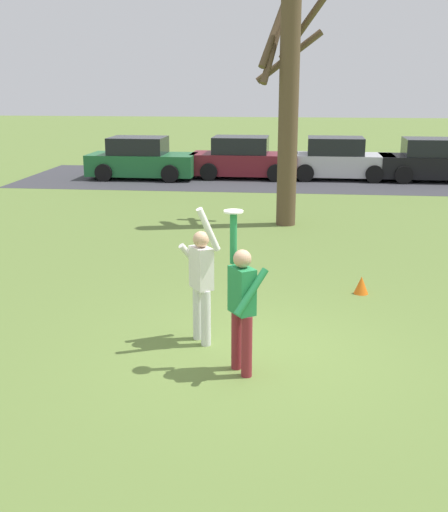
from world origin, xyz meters
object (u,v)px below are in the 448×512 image
parked_car_maroon (243,159)px  parked_car_black (434,162)px  person_catcher (242,301)px  frisbee_disc (234,211)px  parked_car_green (141,160)px  field_cone_orange (361,285)px  parked_car_silver (338,160)px  bare_tree_tall (288,91)px  person_defender (201,277)px

parked_car_maroon → parked_car_black: (7.23, -0.02, 0.00)m
person_catcher → parked_car_black: 18.19m
person_catcher → parked_car_maroon: person_catcher is taller
frisbee_disc → parked_car_green: (-5.16, 16.41, -1.37)m
frisbee_disc → field_cone_orange: 4.24m
parked_car_silver → person_catcher: bearing=-96.6°
parked_car_silver → parked_car_black: size_ratio=1.00×
parked_car_maroon → field_cone_orange: 14.22m
parked_car_maroon → bare_tree_tall: size_ratio=0.64×
person_defender → parked_car_silver: size_ratio=0.50×
parked_car_black → field_cone_orange: parked_car_black is taller
parked_car_black → bare_tree_tall: bare_tree_tall is taller
frisbee_disc → field_cone_orange: (1.98, 3.21, -1.93)m
person_catcher → bare_tree_tall: bearing=-37.5°
frisbee_disc → parked_car_silver: bearing=82.1°
parked_car_silver → frisbee_disc: bearing=-97.1°
person_defender → parked_car_green: size_ratio=0.50×
parked_car_maroon → field_cone_orange: bearing=-76.1°
person_defender → parked_car_maroon: (-0.72, 16.30, -0.25)m
parked_car_green → parked_car_black: size_ratio=1.00×
person_catcher → frisbee_disc: bearing=0.0°
parked_car_black → bare_tree_tall: size_ratio=0.64×
person_defender → frisbee_disc: bearing=0.0°
parked_car_maroon → parked_car_silver: bearing=2.1°
person_defender → parked_car_black: 17.54m
parked_car_green → parked_car_black: bearing=4.0°
person_defender → frisbee_disc: (0.52, -0.75, 1.11)m
person_catcher → parked_car_silver: person_catcher is taller
frisbee_disc → parked_car_black: frisbee_disc is taller
person_defender → bare_tree_tall: 8.50m
parked_car_silver → parked_car_black: same height
frisbee_disc → parked_car_green: frisbee_disc is taller
frisbee_disc → parked_car_silver: size_ratio=0.06×
parked_car_black → bare_tree_tall: 10.21m
person_defender → parked_car_maroon: size_ratio=0.50×
parked_car_green → frisbee_disc: bearing=-71.8°
frisbee_disc → person_catcher: bearing=-55.0°
parked_car_silver → bare_tree_tall: (-1.85, -8.31, 2.68)m
parked_car_green → person_catcher: bearing=-71.5°
parked_car_green → field_cone_orange: bearing=-60.8°
person_defender → parked_car_green: bearing=161.5°
person_defender → parked_car_maroon: person_defender is taller
person_catcher → parked_car_silver: bearing=-42.4°
person_catcher → parked_car_green: 17.42m
parked_car_silver → parked_car_black: (3.59, -0.11, 0.00)m
person_defender → field_cone_orange: bearing=99.5°
frisbee_disc → bare_tree_tall: bare_tree_tall is taller
parked_car_maroon → parked_car_black: size_ratio=1.00×
parked_car_silver → bare_tree_tall: 8.93m
parked_car_green → parked_car_maroon: bearing=10.2°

